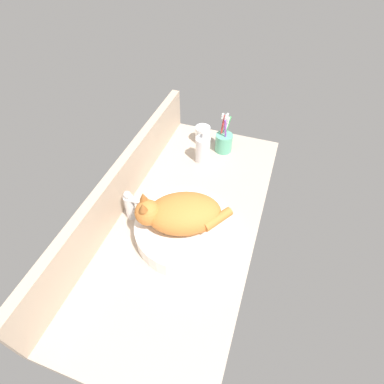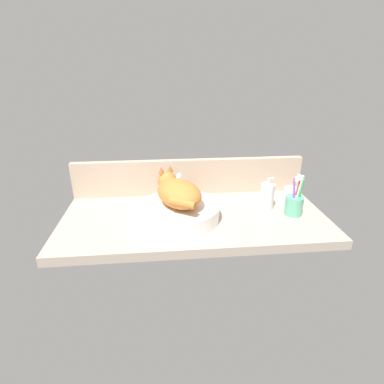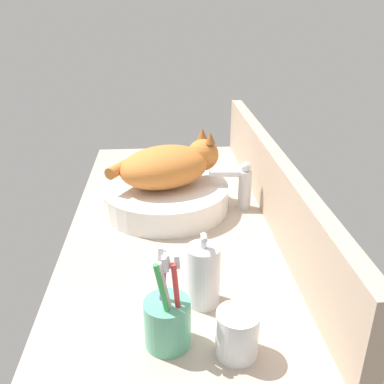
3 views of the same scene
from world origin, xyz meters
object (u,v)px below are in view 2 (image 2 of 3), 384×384
soap_dispenser (267,196)px  faucet (179,186)px  sink_basin (179,212)px  water_glass (290,196)px  toothbrush_cup (294,204)px  cat (177,192)px

soap_dispenser → faucet: bearing=160.3°
sink_basin → soap_dispenser: (41.43, 6.49, 2.87)cm
faucet → soap_dispenser: soap_dispenser is taller
sink_basin → water_glass: size_ratio=4.26×
toothbrush_cup → faucet: bearing=157.1°
soap_dispenser → water_glass: 14.36cm
soap_dispenser → toothbrush_cup: size_ratio=0.84×
cat → water_glass: bearing=9.8°
toothbrush_cup → water_glass: size_ratio=2.28×
soap_dispenser → water_glass: bearing=17.6°
faucet → soap_dispenser: 42.61cm
faucet → water_glass: size_ratio=1.66×
sink_basin → faucet: faucet is taller
toothbrush_cup → water_glass: bearing=74.8°
faucet → toothbrush_cup: size_ratio=0.73×
sink_basin → soap_dispenser: soap_dispenser is taller
faucet → water_glass: faucet is taller
cat → toothbrush_cup: cat is taller
sink_basin → water_glass: water_glass is taller
sink_basin → soap_dispenser: 42.03cm
sink_basin → faucet: size_ratio=2.57×
sink_basin → water_glass: (54.89, 10.77, 0.29)cm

